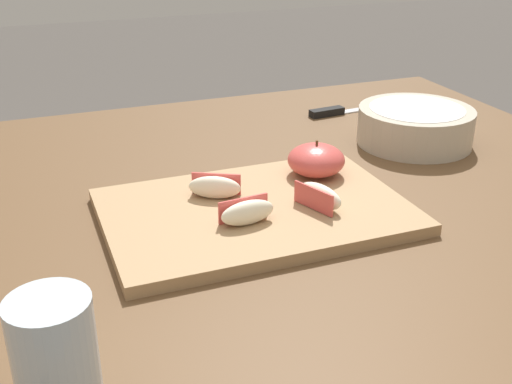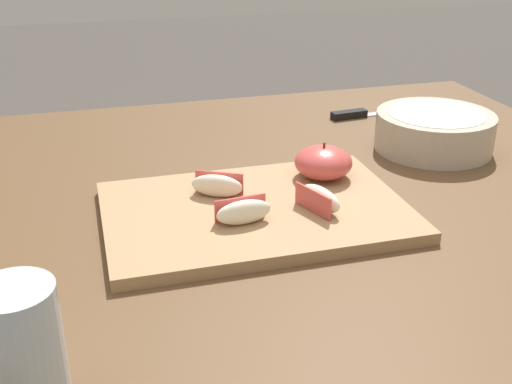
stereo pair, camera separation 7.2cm
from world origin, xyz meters
name	(u,v)px [view 2 (the right image)]	position (x,y,z in m)	size (l,w,h in m)	color
dining_table	(242,256)	(0.00, 0.00, 0.65)	(1.25, 0.94, 0.75)	brown
cutting_board	(256,211)	(0.00, -0.07, 0.76)	(0.39, 0.27, 0.02)	#A37F56
apple_half_skin_up	(323,162)	(0.12, -0.01, 0.79)	(0.08, 0.08, 0.05)	#D14C47
apple_wedge_left	(320,199)	(0.08, -0.10, 0.79)	(0.05, 0.07, 0.03)	#F4EACC
apple_wedge_middle	(217,185)	(-0.04, -0.03, 0.79)	(0.07, 0.05, 0.03)	#F4EACC
apple_wedge_right	(243,212)	(-0.03, -0.12, 0.79)	(0.07, 0.03, 0.03)	#F4EACC
paring_knife	(355,114)	(0.30, 0.28, 0.76)	(0.16, 0.03, 0.01)	silver
ceramic_fruit_bowl	(434,130)	(0.35, 0.09, 0.79)	(0.19, 0.19, 0.06)	#BCB29E
drinking_glass_water	(21,343)	(-0.27, -0.34, 0.81)	(0.07, 0.07, 0.10)	silver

